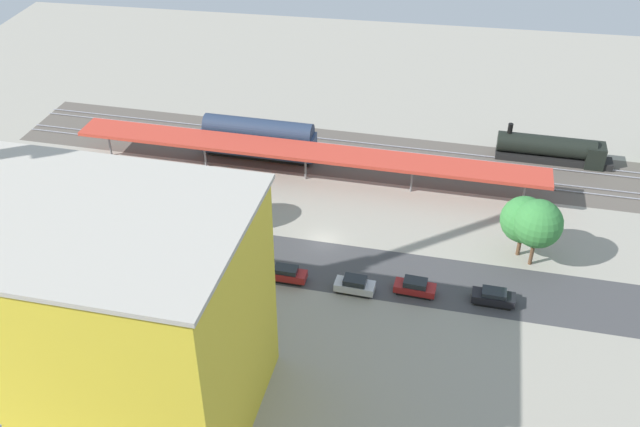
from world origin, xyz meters
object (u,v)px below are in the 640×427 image
object	(u,v)px
box_truck_1	(171,282)
street_tree_1	(538,224)
parked_car_4	(217,268)
locomotive	(555,150)
street_tree_4	(139,183)
traffic_light	(221,203)
construction_building	(62,314)
parked_car_7	(37,247)
box_truck_2	(168,296)
box_truck_0	(50,282)
parked_car_1	(415,287)
street_tree_2	(524,220)
street_tree_0	(216,193)
parked_car_0	(493,297)
platform_canopy_near	(305,152)
parked_car_5	(161,258)
parked_car_2	(355,286)
parked_car_6	(91,251)
street_tree_3	(158,192)
freight_coach_far	(259,137)

from	to	relation	value
box_truck_1	street_tree_1	size ratio (longest dim) A/B	1.17
parked_car_4	box_truck_1	bearing A→B (deg)	47.71
locomotive	street_tree_4	xyz separation A→B (m)	(52.02, 24.05, 3.83)
locomotive	traffic_light	bearing A→B (deg)	29.91
construction_building	street_tree_1	size ratio (longest dim) A/B	3.84
parked_car_7	box_truck_2	world-z (taller)	box_truck_2
box_truck_0	box_truck_1	xyz separation A→B (m)	(-12.96, -2.19, -0.07)
parked_car_7	parked_car_1	bearing A→B (deg)	-179.85
street_tree_2	street_tree_0	bearing A→B (deg)	0.30
street_tree_0	street_tree_1	bearing A→B (deg)	177.83
street_tree_1	box_truck_1	bearing A→B (deg)	16.91
parked_car_0	parked_car_1	size ratio (longest dim) A/B	1.01
parked_car_0	street_tree_1	world-z (taller)	street_tree_1
parked_car_0	platform_canopy_near	bearing A→B (deg)	-41.62
locomotive	parked_car_5	distance (m)	56.82
construction_building	traffic_light	xyz separation A→B (m)	(-5.41, -27.98, -6.32)
parked_car_2	street_tree_0	size ratio (longest dim) A/B	0.60
parked_car_6	construction_building	world-z (taller)	construction_building
street_tree_3	street_tree_4	world-z (taller)	street_tree_4
platform_canopy_near	parked_car_2	xyz separation A→B (m)	(-9.67, 22.50, -3.44)
street_tree_2	street_tree_3	size ratio (longest dim) A/B	1.08
parked_car_0	parked_car_1	bearing A→B (deg)	-1.66
street_tree_1	street_tree_2	xyz separation A→B (m)	(1.30, -1.62, -0.71)
parked_car_6	box_truck_2	world-z (taller)	box_truck_2
construction_building	box_truck_1	world-z (taller)	construction_building
freight_coach_far	construction_building	bearing A→B (deg)	83.16
parked_car_2	traffic_light	distance (m)	19.93
parked_car_5	box_truck_2	bearing A→B (deg)	115.96
street_tree_1	street_tree_2	size ratio (longest dim) A/B	1.10
street_tree_2	street_tree_4	size ratio (longest dim) A/B	0.88
street_tree_0	traffic_light	xyz separation A→B (m)	(-0.72, 0.76, -0.82)
locomotive	parked_car_1	bearing A→B (deg)	61.05
locomotive	freight_coach_far	distance (m)	42.12
parked_car_0	parked_car_7	size ratio (longest dim) A/B	1.06
parked_car_7	traffic_light	bearing A→B (deg)	-158.13
box_truck_1	street_tree_1	bearing A→B (deg)	-163.09
parked_car_1	street_tree_3	world-z (taller)	street_tree_3
platform_canopy_near	parked_car_2	distance (m)	24.73
box_truck_1	box_truck_0	bearing A→B (deg)	9.57
parked_car_1	street_tree_4	size ratio (longest dim) A/B	0.53
parked_car_1	box_truck_0	distance (m)	39.83
parked_car_2	parked_car_7	bearing A→B (deg)	-1.07
parked_car_2	construction_building	size ratio (longest dim) A/B	0.14
parked_car_5	box_truck_1	size ratio (longest dim) A/B	0.41
box_truck_2	parked_car_5	bearing A→B (deg)	-64.04
locomotive	parked_car_1	world-z (taller)	locomotive
freight_coach_far	parked_car_5	bearing A→B (deg)	78.54
parked_car_1	box_truck_2	bearing A→B (deg)	14.91
parked_car_1	street_tree_4	world-z (taller)	street_tree_4
parked_car_1	street_tree_2	world-z (taller)	street_tree_2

